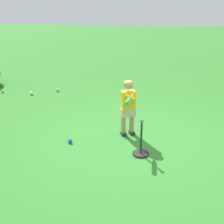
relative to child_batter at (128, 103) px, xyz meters
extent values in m
plane|color=#2D7528|center=(-0.29, -0.12, -0.65)|extent=(40.00, 40.00, 0.00)
cube|color=#232328|center=(0.04, -0.08, -0.63)|extent=(0.17, 0.14, 0.05)
cylinder|color=tan|center=(0.06, -0.08, -0.44)|extent=(0.09, 0.09, 0.34)
cube|color=#232328|center=(-0.02, 0.07, -0.63)|extent=(0.17, 0.14, 0.05)
cylinder|color=tan|center=(0.00, 0.08, -0.44)|extent=(0.09, 0.09, 0.34)
cube|color=#C6B284|center=(0.03, 0.00, -0.19)|extent=(0.24, 0.31, 0.16)
cube|color=yellow|center=(0.03, 0.00, 0.06)|extent=(0.23, 0.29, 0.34)
sphere|color=tan|center=(0.03, 0.00, 0.34)|extent=(0.17, 0.17, 0.17)
ellipsoid|color=tan|center=(0.04, 0.01, 0.37)|extent=(0.23, 0.23, 0.11)
sphere|color=green|center=(-0.10, -0.05, 0.15)|extent=(0.04, 0.04, 0.04)
cylinder|color=black|center=(-0.19, -0.04, 0.16)|extent=(0.14, 0.04, 0.05)
cylinder|color=green|center=(-0.43, -0.02, 0.20)|extent=(0.35, 0.10, 0.11)
sphere|color=green|center=(-0.59, 0.00, 0.22)|extent=(0.07, 0.07, 0.07)
cylinder|color=yellow|center=(-0.05, -0.07, 0.16)|extent=(0.31, 0.17, 0.14)
cylinder|color=yellow|center=(-0.08, 0.00, 0.16)|extent=(0.18, 0.31, 0.14)
sphere|color=orange|center=(2.26, 3.53, -0.61)|extent=(0.07, 0.07, 0.07)
sphere|color=blue|center=(-0.45, 1.03, -0.61)|extent=(0.08, 0.08, 0.08)
sphere|color=yellow|center=(2.53, 2.07, -0.60)|extent=(0.09, 0.09, 0.09)
sphere|color=white|center=(2.17, 2.69, -0.60)|extent=(0.09, 0.09, 0.09)
cylinder|color=black|center=(-0.74, -0.27, -0.64)|extent=(0.28, 0.28, 0.03)
cylinder|color=black|center=(-0.74, -0.27, -0.35)|extent=(0.03, 0.03, 0.55)
cone|color=black|center=(-0.74, -0.27, -0.05)|extent=(0.07, 0.07, 0.04)
camera|label=1|loc=(-5.40, -0.26, 1.97)|focal=49.61mm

